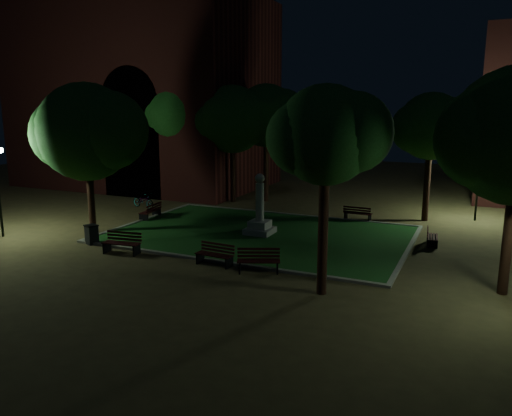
% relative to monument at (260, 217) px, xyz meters
% --- Properties ---
extents(ground, '(80.00, 80.00, 0.00)m').
position_rel_monument_xyz_m(ground, '(0.00, -2.00, -0.96)').
color(ground, '#4D4024').
extents(lawn, '(15.00, 10.00, 0.08)m').
position_rel_monument_xyz_m(lawn, '(0.00, 0.00, -0.92)').
color(lawn, '#184917').
rests_on(lawn, ground).
extents(lawn_kerb, '(15.40, 10.40, 0.12)m').
position_rel_monument_xyz_m(lawn_kerb, '(0.00, 0.00, -0.90)').
color(lawn_kerb, slate).
rests_on(lawn_kerb, ground).
extents(monument, '(1.40, 1.40, 3.20)m').
position_rel_monument_xyz_m(monument, '(0.00, 0.00, 0.00)').
color(monument, gray).
rests_on(monument, lawn).
extents(building_main, '(20.00, 12.00, 15.00)m').
position_rel_monument_xyz_m(building_main, '(-15.86, 11.79, 6.42)').
color(building_main, '#4B1A17').
rests_on(building_main, ground).
extents(tree_west, '(6.25, 5.10, 7.93)m').
position_rel_monument_xyz_m(tree_west, '(-8.30, -3.26, 4.42)').
color(tree_west, black).
rests_on(tree_west, ground).
extents(tree_north_wl, '(5.72, 4.67, 8.11)m').
position_rel_monument_xyz_m(tree_north_wl, '(-5.40, 7.66, 4.82)').
color(tree_north_wl, black).
rests_on(tree_north_wl, ground).
extents(tree_ne, '(4.75, 3.88, 7.49)m').
position_rel_monument_xyz_m(tree_ne, '(7.66, 7.11, 4.59)').
color(tree_ne, black).
rests_on(tree_ne, ground).
extents(tree_se, '(4.28, 3.49, 7.50)m').
position_rel_monument_xyz_m(tree_se, '(5.54, -6.70, 4.77)').
color(tree_se, black).
rests_on(tree_se, ground).
extents(tree_nw, '(5.99, 4.89, 8.55)m').
position_rel_monument_xyz_m(tree_nw, '(-9.64, 7.86, 5.14)').
color(tree_nw, black).
rests_on(tree_nw, ground).
extents(tree_far_north, '(5.34, 4.36, 8.20)m').
position_rel_monument_xyz_m(tree_far_north, '(-3.37, 8.83, 5.06)').
color(tree_far_north, black).
rests_on(tree_far_north, ground).
extents(lamppost_nw, '(1.18, 0.28, 4.63)m').
position_rel_monument_xyz_m(lamppost_nw, '(-12.49, 9.32, 2.26)').
color(lamppost_nw, black).
rests_on(lamppost_nw, ground).
extents(lamppost_ne, '(1.18, 0.28, 4.13)m').
position_rel_monument_xyz_m(lamppost_ne, '(10.31, 8.40, 1.96)').
color(lamppost_ne, black).
rests_on(lamppost_ne, ground).
extents(bench_near_left, '(1.72, 0.70, 0.92)m').
position_rel_monument_xyz_m(bench_near_left, '(0.31, -5.38, -0.52)').
color(bench_near_left, black).
rests_on(bench_near_left, ground).
extents(bench_near_right, '(1.86, 1.27, 0.97)m').
position_rel_monument_xyz_m(bench_near_right, '(2.38, -5.45, -0.50)').
color(bench_near_right, black).
rests_on(bench_near_right, ground).
extents(bench_west_near, '(1.85, 0.87, 0.98)m').
position_rel_monument_xyz_m(bench_west_near, '(-4.47, -5.66, -0.50)').
color(bench_west_near, black).
rests_on(bench_west_near, ground).
extents(bench_left_side, '(0.80, 1.80, 0.96)m').
position_rel_monument_xyz_m(bench_left_side, '(-7.46, 0.68, -0.51)').
color(bench_left_side, black).
rests_on(bench_left_side, ground).
extents(bench_right_side, '(0.65, 1.50, 0.80)m').
position_rel_monument_xyz_m(bench_right_side, '(8.45, 1.78, -0.58)').
color(bench_right_side, black).
rests_on(bench_right_side, ground).
extents(bench_far_side, '(1.64, 0.61, 0.89)m').
position_rel_monument_xyz_m(bench_far_side, '(3.96, 5.36, -0.54)').
color(bench_far_side, black).
rests_on(bench_far_side, ground).
extents(trash_bin, '(0.72, 0.72, 0.96)m').
position_rel_monument_xyz_m(trash_bin, '(-6.87, -5.02, -0.47)').
color(trash_bin, black).
rests_on(trash_bin, ground).
extents(bicycle, '(2.03, 1.06, 1.01)m').
position_rel_monument_xyz_m(bicycle, '(-9.97, 3.25, -0.45)').
color(bicycle, black).
rests_on(bicycle, ground).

